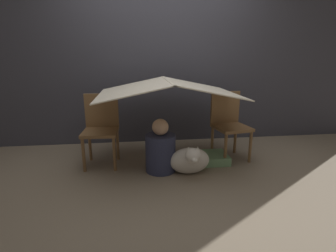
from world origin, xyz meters
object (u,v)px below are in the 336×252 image
object	(u,v)px
chair_left	(101,126)
chair_right	(229,122)
person_front	(160,150)
dog	(190,160)

from	to	relation	value
chair_left	chair_right	distance (m)	1.55
chair_left	person_front	xyz separation A→B (m)	(0.67, -0.31, -0.21)
person_front	dog	size ratio (longest dim) A/B	1.37
person_front	dog	xyz separation A→B (m)	(0.31, -0.14, -0.07)
person_front	dog	world-z (taller)	person_front
chair_left	dog	world-z (taller)	chair_left
chair_left	person_front	world-z (taller)	chair_left
chair_right	person_front	distance (m)	0.96
chair_right	dog	distance (m)	0.78
person_front	chair_left	bearing A→B (deg)	155.37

